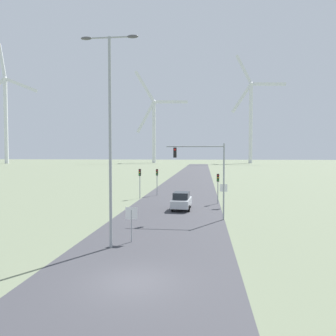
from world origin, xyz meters
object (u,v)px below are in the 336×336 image
object	(u,v)px
stop_sign_far	(224,191)
traffic_light_post_near_right	(218,182)
wind_turbine_left	(154,124)
wind_turbine_center	(251,115)
streetlamp	(110,120)
traffic_light_post_near_left	(140,177)
car_approaching	(181,201)
traffic_light_post_mid_left	(157,176)
stop_sign_near	(131,218)
traffic_light_mast_overhead	(204,165)
wind_turbine_far_left	(6,112)

from	to	relation	value
stop_sign_far	traffic_light_post_near_right	size ratio (longest dim) A/B	0.73
wind_turbine_left	wind_turbine_center	xyz separation A→B (m)	(59.52, -1.23, 4.76)
streetlamp	wind_turbine_left	size ratio (longest dim) A/B	0.23
traffic_light_post_near_left	traffic_light_post_near_right	distance (m)	10.48
car_approaching	wind_turbine_left	xyz separation A→B (m)	(-29.35, 170.62, 23.73)
streetlamp	traffic_light_post_mid_left	distance (m)	26.02
stop_sign_near	stop_sign_far	world-z (taller)	stop_sign_far
traffic_light_mast_overhead	car_approaching	distance (m)	6.68
streetlamp	traffic_light_post_near_left	distance (m)	22.91
traffic_light_post_near_right	stop_sign_near	bearing A→B (deg)	-110.04
streetlamp	traffic_light_post_near_right	xyz separation A→B (m)	(7.35, 18.88, -5.32)
stop_sign_near	traffic_light_mast_overhead	bearing A→B (deg)	59.39
stop_sign_near	car_approaching	bearing A→B (deg)	79.45
traffic_light_post_near_left	wind_turbine_left	bearing A→B (deg)	98.16
stop_sign_near	traffic_light_post_near_right	world-z (taller)	traffic_light_post_near_right
stop_sign_near	traffic_light_post_mid_left	bearing A→B (deg)	94.26
traffic_light_post_near_right	wind_turbine_center	bearing A→B (deg)	80.97
traffic_light_post_mid_left	wind_turbine_far_left	size ratio (longest dim) A/B	0.05
streetlamp	car_approaching	size ratio (longest dim) A/B	3.10
stop_sign_far	traffic_light_mast_overhead	size ratio (longest dim) A/B	0.38
wind_turbine_left	streetlamp	bearing A→B (deg)	-82.01
stop_sign_far	wind_turbine_left	bearing A→B (deg)	101.31
traffic_light_post_mid_left	wind_turbine_left	xyz separation A→B (m)	(-25.14, 159.52, 21.93)
stop_sign_near	traffic_light_post_near_right	xyz separation A→B (m)	(6.37, 17.45, 0.95)
stop_sign_far	traffic_light_mast_overhead	bearing A→B (deg)	-107.56
stop_sign_far	car_approaching	size ratio (longest dim) A/B	0.61
traffic_light_post_near_right	wind_turbine_far_left	xyz separation A→B (m)	(-117.40, 142.32, 27.81)
stop_sign_far	wind_turbine_left	distance (m)	173.80
traffic_light_post_near_left	wind_turbine_left	xyz separation A→B (m)	(-23.36, 162.82, 21.81)
traffic_light_post_near_right	traffic_light_mast_overhead	xyz separation A→B (m)	(-1.58, -9.37, 2.25)
stop_sign_far	traffic_light_post_near_left	world-z (taller)	traffic_light_post_near_left
stop_sign_near	traffic_light_post_near_left	xyz separation A→B (m)	(-3.58, 20.76, 1.21)
traffic_light_mast_overhead	car_approaching	bearing A→B (deg)	115.97
traffic_light_post_mid_left	traffic_light_post_near_left	bearing A→B (deg)	-118.37
streetlamp	wind_turbine_center	distance (m)	188.05
traffic_light_post_mid_left	streetlamp	bearing A→B (deg)	-88.18
traffic_light_post_mid_left	wind_turbine_left	distance (m)	162.97
streetlamp	traffic_light_post_mid_left	size ratio (longest dim) A/B	3.52
stop_sign_near	traffic_light_mast_overhead	xyz separation A→B (m)	(4.78, 8.09, 3.20)
traffic_light_post_near_left	car_approaching	size ratio (longest dim) A/B	0.92
streetlamp	wind_turbine_left	xyz separation A→B (m)	(-25.95, 185.01, 16.75)
traffic_light_mast_overhead	wind_turbine_center	distance (m)	178.17
wind_turbine_center	stop_sign_near	bearing A→B (deg)	-100.13
streetlamp	stop_sign_far	world-z (taller)	streetlamp
traffic_light_mast_overhead	wind_turbine_far_left	xyz separation A→B (m)	(-115.81, 151.69, 25.57)
wind_turbine_far_left	traffic_light_mast_overhead	bearing A→B (deg)	-52.64
traffic_light_post_mid_left	stop_sign_far	bearing A→B (deg)	-47.46
wind_turbine_center	wind_turbine_far_left	bearing A→B (deg)	-171.07
traffic_light_mast_overhead	stop_sign_far	bearing A→B (deg)	72.44
traffic_light_post_near_left	car_approaching	distance (m)	10.02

